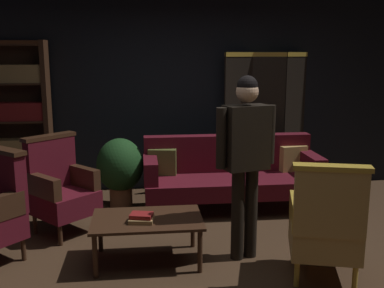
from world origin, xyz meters
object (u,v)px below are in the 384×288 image
object	(u,v)px
potted_plant	(120,168)
book_red_leather	(141,216)
velvet_couch	(230,172)
book_tan_leather	(142,220)
bookshelf	(15,117)
coffee_table	(147,223)
standing_figure	(246,151)
folding_screen	(267,119)
armchair_gilt_accent	(326,224)
armchair_wing_left	(61,188)

from	to	relation	value
potted_plant	book_red_leather	world-z (taller)	potted_plant
velvet_couch	potted_plant	size ratio (longest dim) A/B	2.44
potted_plant	book_tan_leather	size ratio (longest dim) A/B	4.14
potted_plant	bookshelf	bearing A→B (deg)	157.53
velvet_couch	book_red_leather	size ratio (longest dim) A/B	10.95
coffee_table	standing_figure	xyz separation A→B (m)	(0.90, -0.01, 0.65)
coffee_table	velvet_couch	bearing A→B (deg)	52.85
folding_screen	book_tan_leather	world-z (taller)	folding_screen
bookshelf	armchair_gilt_accent	distance (m)	4.13
bookshelf	book_red_leather	distance (m)	2.79
armchair_wing_left	book_red_leather	distance (m)	1.24
armchair_gilt_accent	book_red_leather	distance (m)	1.59
bookshelf	book_tan_leather	distance (m)	2.80
armchair_gilt_accent	potted_plant	distance (m)	2.72
folding_screen	coffee_table	size ratio (longest dim) A/B	1.90
velvet_couch	armchair_gilt_accent	world-z (taller)	armchair_gilt_accent
velvet_couch	armchair_gilt_accent	xyz separation A→B (m)	(0.43, -1.89, 0.04)
coffee_table	potted_plant	bearing A→B (deg)	100.92
standing_figure	velvet_couch	bearing A→B (deg)	83.98
book_tan_leather	potted_plant	bearing A→B (deg)	98.68
bookshelf	armchair_wing_left	world-z (taller)	bookshelf
book_red_leather	armchair_wing_left	bearing A→B (deg)	133.06
standing_figure	armchair_wing_left	bearing A→B (deg)	154.93
bookshelf	coffee_table	world-z (taller)	bookshelf
armchair_gilt_accent	book_red_leather	xyz separation A→B (m)	(-1.53, 0.43, -0.01)
bookshelf	potted_plant	bearing A→B (deg)	-22.47
armchair_gilt_accent	standing_figure	xyz separation A→B (m)	(-0.58, 0.49, 0.54)
folding_screen	standing_figure	size ratio (longest dim) A/B	1.12
potted_plant	book_red_leather	size ratio (longest dim) A/B	4.49
coffee_table	folding_screen	bearing A→B (deg)	52.01
armchair_gilt_accent	armchair_wing_left	bearing A→B (deg)	150.70
armchair_gilt_accent	potted_plant	bearing A→B (deg)	130.71
armchair_gilt_accent	book_tan_leather	distance (m)	1.59
bookshelf	book_red_leather	bearing A→B (deg)	-53.89
bookshelf	armchair_wing_left	distance (m)	1.61
armchair_wing_left	coffee_table	bearing A→B (deg)	-42.63
armchair_wing_left	potted_plant	bearing A→B (deg)	50.87
armchair_gilt_accent	armchair_wing_left	world-z (taller)	same
armchair_gilt_accent	bookshelf	bearing A→B (deg)	140.02
bookshelf	velvet_couch	xyz separation A→B (m)	(2.70, -0.74, -0.63)
armchair_gilt_accent	standing_figure	distance (m)	0.93
velvet_couch	standing_figure	xyz separation A→B (m)	(-0.15, -1.39, 0.57)
velvet_couch	armchair_wing_left	size ratio (longest dim) A/B	2.04
folding_screen	bookshelf	distance (m)	3.39
folding_screen	coffee_table	world-z (taller)	folding_screen
velvet_couch	potted_plant	distance (m)	1.36
bookshelf	book_red_leather	xyz separation A→B (m)	(1.60, -2.20, -0.60)
velvet_couch	potted_plant	xyz separation A→B (m)	(-1.35, 0.18, 0.05)
book_red_leather	bookshelf	bearing A→B (deg)	126.11
bookshelf	potted_plant	xyz separation A→B (m)	(1.35, -0.56, -0.58)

